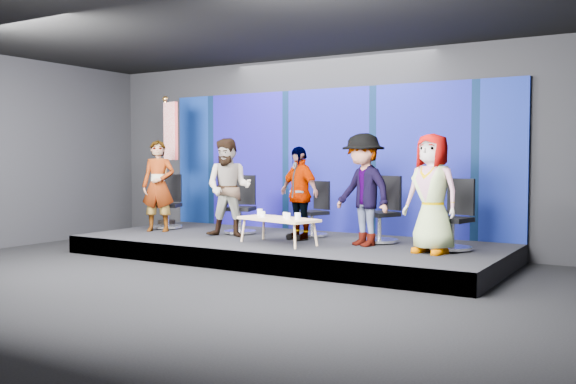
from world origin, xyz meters
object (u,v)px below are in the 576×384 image
(panelist_b, at_px, (229,188))
(chair_c, at_px, (314,218))
(chair_a, at_px, (168,211))
(coffee_table, at_px, (278,220))
(mug_a, at_px, (260,212))
(panelist_d, at_px, (363,190))
(panelist_e, at_px, (432,194))
(mug_d, at_px, (288,216))
(chair_d, at_px, (382,221))
(mug_e, at_px, (298,216))
(panelist_a, at_px, (158,186))
(chair_e, at_px, (454,227))
(flag_stand, at_px, (169,157))
(mug_c, at_px, (285,215))
(mug_b, at_px, (263,214))
(chair_b, at_px, (241,214))
(panelist_c, at_px, (299,193))

(panelist_b, height_order, chair_c, panelist_b)
(chair_a, relative_size, coffee_table, 0.72)
(panelist_b, bearing_deg, mug_a, -27.66)
(panelist_d, bearing_deg, panelist_e, 14.30)
(mug_d, bearing_deg, chair_d, 47.60)
(chair_c, distance_m, mug_e, 1.30)
(chair_d, bearing_deg, chair_a, -153.08)
(panelist_b, bearing_deg, chair_c, 16.74)
(panelist_a, distance_m, chair_c, 2.97)
(mug_d, xyz_separation_m, mug_e, (0.14, 0.06, 0.00))
(panelist_e, xyz_separation_m, mug_d, (-2.09, -0.46, -0.38))
(chair_e, bearing_deg, flag_stand, -170.94)
(chair_d, bearing_deg, mug_d, -107.99)
(panelist_b, relative_size, coffee_table, 1.17)
(panelist_a, bearing_deg, chair_e, -18.95)
(mug_c, bearing_deg, panelist_b, 167.19)
(chair_c, height_order, panelist_e, panelist_e)
(mug_b, xyz_separation_m, mug_d, (0.53, -0.12, 0.00))
(chair_d, bearing_deg, panelist_d, -78.06)
(chair_a, xyz_separation_m, mug_a, (2.52, -0.61, 0.13))
(panelist_a, xyz_separation_m, chair_e, (5.34, 0.43, -0.49))
(coffee_table, distance_m, mug_c, 0.13)
(panelist_e, height_order, mug_c, panelist_e)
(chair_e, height_order, mug_d, chair_e)
(chair_a, distance_m, mug_c, 3.19)
(chair_b, bearing_deg, chair_a, 164.39)
(panelist_a, relative_size, mug_b, 17.79)
(panelist_b, height_order, mug_e, panelist_b)
(panelist_e, bearing_deg, panelist_d, -177.50)
(panelist_b, height_order, mug_d, panelist_b)
(mug_c, xyz_separation_m, flag_stand, (-3.34, 1.09, 0.90))
(panelist_c, relative_size, panelist_d, 0.89)
(chair_b, distance_m, flag_stand, 2.21)
(panelist_c, xyz_separation_m, mug_e, (0.41, -0.74, -0.30))
(panelist_d, distance_m, mug_c, 1.27)
(chair_c, relative_size, panelist_e, 0.56)
(chair_e, distance_m, flag_stand, 5.88)
(panelist_d, height_order, mug_b, panelist_d)
(chair_d, height_order, mug_c, chair_d)
(chair_c, xyz_separation_m, panelist_e, (2.35, -0.84, 0.53))
(panelist_b, height_order, panelist_e, panelist_e)
(panelist_b, distance_m, mug_b, 1.08)
(chair_b, height_order, mug_a, chair_b)
(panelist_c, bearing_deg, mug_b, -90.02)
(chair_c, distance_m, mug_b, 1.22)
(panelist_a, distance_m, panelist_d, 4.02)
(panelist_d, height_order, panelist_e, panelist_d)
(chair_c, height_order, coffee_table, chair_c)
(panelist_d, bearing_deg, chair_d, 101.94)
(panelist_a, xyz_separation_m, mug_d, (3.07, -0.50, -0.37))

